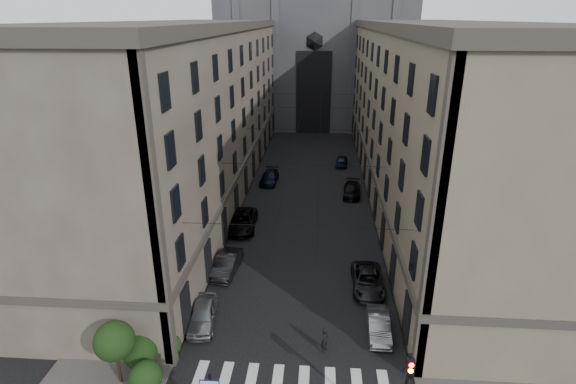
% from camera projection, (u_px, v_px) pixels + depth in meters
% --- Properties ---
extents(sidewalk_left, '(7.00, 80.00, 0.15)m').
position_uv_depth(sidewalk_left, '(222.00, 186.00, 54.60)').
color(sidewalk_left, '#383533').
rests_on(sidewalk_left, ground).
extents(sidewalk_right, '(7.00, 80.00, 0.15)m').
position_uv_depth(sidewalk_right, '(396.00, 190.00, 53.18)').
color(sidewalk_right, '#383533').
rests_on(sidewalk_right, ground).
extents(building_left, '(13.60, 60.60, 18.85)m').
position_uv_depth(building_left, '(192.00, 110.00, 51.43)').
color(building_left, '#4A4139').
rests_on(building_left, ground).
extents(building_right, '(13.60, 60.60, 18.85)m').
position_uv_depth(building_right, '(430.00, 113.00, 49.61)').
color(building_right, brown).
rests_on(building_right, ground).
extents(gothic_tower, '(35.00, 23.00, 58.00)m').
position_uv_depth(gothic_tower, '(316.00, 25.00, 83.63)').
color(gothic_tower, '#2D2D33').
rests_on(gothic_tower, ground).
extents(shrub_cluster, '(3.90, 4.40, 3.90)m').
position_uv_depth(shrub_cluster, '(135.00, 352.00, 25.06)').
color(shrub_cluster, black).
rests_on(shrub_cluster, sidewalk_left).
extents(tram_wires, '(14.00, 60.00, 0.43)m').
position_uv_depth(tram_wires, '(309.00, 130.00, 50.94)').
color(tram_wires, black).
rests_on(tram_wires, ground).
extents(car_left_near, '(2.18, 4.53, 1.49)m').
position_uv_depth(car_left_near, '(203.00, 314.00, 29.96)').
color(car_left_near, slate).
rests_on(car_left_near, ground).
extents(car_left_midnear, '(1.99, 4.72, 1.52)m').
position_uv_depth(car_left_midnear, '(227.00, 264.00, 36.04)').
color(car_left_midnear, black).
rests_on(car_left_midnear, ground).
extents(car_left_midfar, '(2.89, 5.85, 1.60)m').
position_uv_depth(car_left_midfar, '(242.00, 221.00, 43.54)').
color(car_left_midfar, black).
rests_on(car_left_midfar, ground).
extents(car_left_far, '(2.23, 4.98, 1.42)m').
position_uv_depth(car_left_far, '(269.00, 177.00, 55.65)').
color(car_left_far, black).
rests_on(car_left_far, ground).
extents(car_right_near, '(1.45, 3.98, 1.30)m').
position_uv_depth(car_right_near, '(379.00, 325.00, 29.05)').
color(car_right_near, slate).
rests_on(car_right_near, ground).
extents(car_right_midnear, '(2.36, 5.08, 1.41)m').
position_uv_depth(car_right_midnear, '(368.00, 280.00, 33.92)').
color(car_right_midnear, black).
rests_on(car_right_midnear, ground).
extents(car_right_midfar, '(2.33, 4.88, 1.37)m').
position_uv_depth(car_right_midfar, '(352.00, 190.00, 51.65)').
color(car_right_midfar, black).
rests_on(car_right_midfar, ground).
extents(car_right_far, '(1.85, 3.91, 1.29)m').
position_uv_depth(car_right_far, '(342.00, 161.00, 62.02)').
color(car_right_far, black).
rests_on(car_right_far, ground).
extents(pedestrian, '(0.59, 0.71, 1.66)m').
position_uv_depth(pedestrian, '(325.00, 340.00, 27.48)').
color(pedestrian, black).
rests_on(pedestrian, ground).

